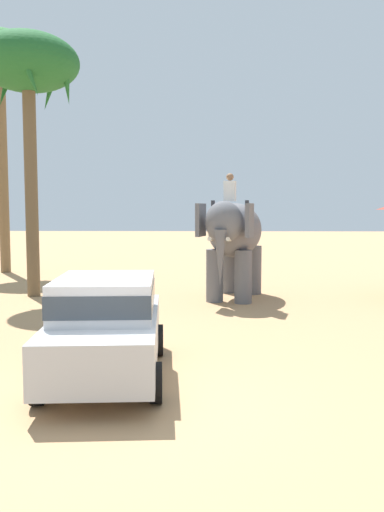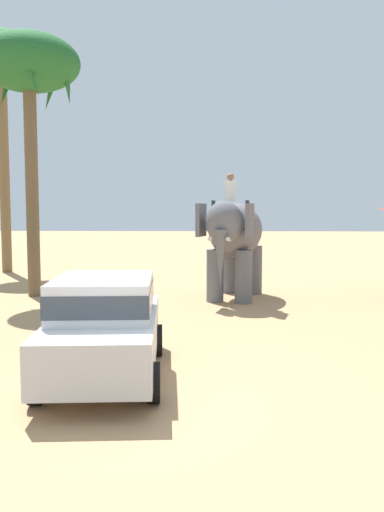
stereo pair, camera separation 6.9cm
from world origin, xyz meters
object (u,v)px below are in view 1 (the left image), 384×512
at_px(elephant_with_mahout, 234,236).
at_px(palm_tree_near_hut, 0,61).
at_px(car_sedan_foreground, 106,323).
at_px(palm_tree_behind_elephant, 28,70).

relative_size(elephant_with_mahout, palm_tree_near_hut, 0.38).
xyz_separation_m(car_sedan_foreground, palm_tree_near_hut, (-7.37, 14.72, 8.24)).
bearing_deg(palm_tree_behind_elephant, palm_tree_near_hut, 117.81).
distance_m(car_sedan_foreground, palm_tree_behind_elephant, 11.10).
xyz_separation_m(car_sedan_foreground, palm_tree_behind_elephant, (-3.98, 8.28, 6.22)).
bearing_deg(palm_tree_near_hut, palm_tree_behind_elephant, -62.19).
height_order(elephant_with_mahout, palm_tree_behind_elephant, palm_tree_behind_elephant).
bearing_deg(palm_tree_behind_elephant, elephant_with_mahout, -2.70).
relative_size(car_sedan_foreground, palm_tree_behind_elephant, 0.51).
bearing_deg(palm_tree_near_hut, car_sedan_foreground, -63.40).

